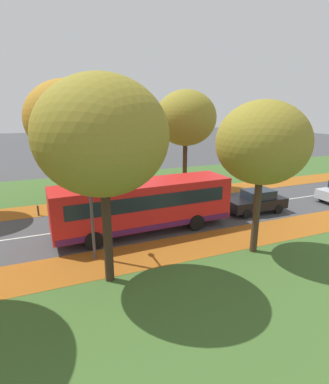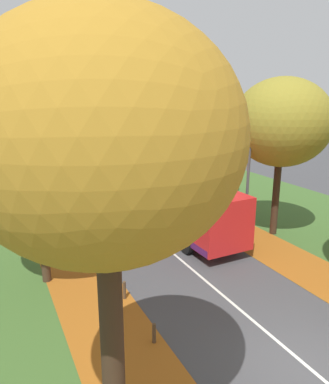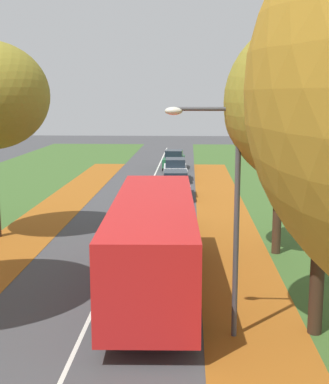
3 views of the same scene
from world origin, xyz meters
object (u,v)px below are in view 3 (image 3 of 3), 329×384
tree_right_mid (281,115)px  bus (154,239)px  car_green_fourth_in_line (174,160)px  tree_right_near (326,103)px  car_white_third_in_line (175,169)px  car_black_lead (163,211)px  car_silver_following (176,184)px  streetlamp_right (224,196)px

tree_right_mid → bus: tree_right_mid is taller
tree_right_mid → car_green_fourth_in_line: bearing=101.0°
tree_right_near → bus: tree_right_near is taller
tree_right_near → car_white_third_in_line: size_ratio=1.95×
car_black_lead → car_white_third_in_line: (0.19, 14.75, 0.00)m
car_white_third_in_line → bus: bearing=-90.1°
tree_right_mid → car_silver_following: size_ratio=1.75×
tree_right_near → car_black_lead: size_ratio=1.97×
car_black_lead → car_white_third_in_line: bearing=89.3°
tree_right_mid → streetlamp_right: tree_right_mid is taller
streetlamp_right → car_black_lead: size_ratio=1.42×
tree_right_near → streetlamp_right: size_ratio=1.39×
tree_right_mid → car_white_third_in_line: bearing=103.7°
streetlamp_right → car_silver_following: bearing=95.1°
streetlamp_right → car_white_third_in_line: size_ratio=1.41×
tree_right_mid → streetlamp_right: 8.26m
streetlamp_right → car_white_third_in_line: (-1.95, 26.34, -2.92)m
bus → car_white_third_in_line: 23.05m
streetlamp_right → car_green_fourth_in_line: (-2.24, 32.72, -2.92)m
car_silver_following → car_white_third_in_line: (-0.21, 6.73, 0.00)m
tree_right_mid → car_black_lead: size_ratio=1.76×
tree_right_near → car_black_lead: 13.29m
streetlamp_right → tree_right_mid: bearing=71.1°
streetlamp_right → car_black_lead: (-2.14, 11.59, -2.92)m
tree_right_mid → car_white_third_in_line: 19.81m
tree_right_near → car_green_fourth_in_line: (-4.73, 32.44, -5.22)m
streetlamp_right → bus: bearing=121.2°
tree_right_mid → bus: 7.38m
car_white_third_in_line → car_green_fourth_in_line: 6.39m
bus → car_white_third_in_line: size_ratio=2.46×
tree_right_near → streetlamp_right: tree_right_near is taller
car_black_lead → car_white_third_in_line: 14.75m
car_black_lead → bus: bearing=-89.0°
car_silver_following → bus: bearing=-90.9°
car_silver_following → car_green_fourth_in_line: same height
car_black_lead → car_silver_following: (0.39, 8.02, 0.00)m
car_silver_following → car_green_fourth_in_line: bearing=92.2°
car_silver_following → car_green_fourth_in_line: 13.12m
car_black_lead → tree_right_mid: bearing=-39.7°
tree_right_mid → car_white_third_in_line: size_ratio=1.75×
tree_right_near → tree_right_mid: tree_right_near is taller
car_silver_following → car_green_fourth_in_line: (-0.50, 13.11, 0.00)m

